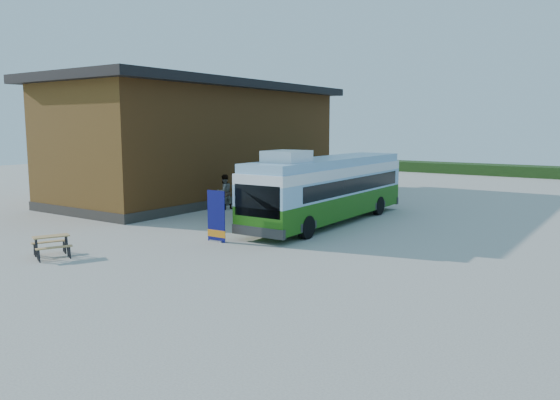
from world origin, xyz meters
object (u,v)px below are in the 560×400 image
Objects in this scene: banner at (216,221)px; person_b at (224,192)px; picnic_table at (51,241)px; person_a at (263,186)px; slurry_tanker at (301,176)px; bus at (328,187)px.

person_b is at bearing 127.39° from banner.
picnic_table is 0.87× the size of person_a.
banner is 6.28m from picnic_table.
slurry_tanker is at bearing 49.57° from person_a.
picnic_table is 16.13m from person_a.
person_b is at bearing 175.87° from bus.
picnic_table is 0.88× the size of person_b.
bus reaches higher than person_a.
banner is 15.96m from slurry_tanker.
person_b is (-2.21, 12.28, 0.41)m from picnic_table.
slurry_tanker reaches higher than banner.
picnic_table is 20.54m from slurry_tanker.
person_b is (-6.98, 0.41, -0.76)m from bus.
picnic_table is 12.49m from person_b.
slurry_tanker is (-6.98, 8.53, -0.47)m from bus.
person_a is (-6.98, 4.09, -0.75)m from bus.
picnic_table is at bearing -68.97° from slurry_tanker.
banner is 1.21× the size of picnic_table.
banner is 11.88m from person_a.
bus is 2.04× the size of slurry_tanker.
person_a is (-5.41, 10.57, 0.14)m from banner.
slurry_tanker reaches higher than person_a.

